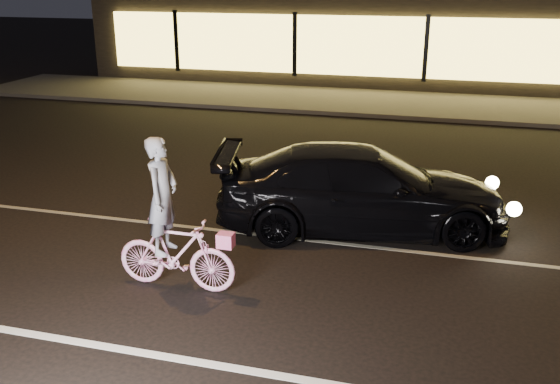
% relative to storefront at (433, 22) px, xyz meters
% --- Properties ---
extents(ground, '(90.00, 90.00, 0.00)m').
position_rel_storefront_xyz_m(ground, '(0.00, -18.97, -2.15)').
color(ground, black).
rests_on(ground, ground).
extents(lane_stripe_near, '(60.00, 0.12, 0.01)m').
position_rel_storefront_xyz_m(lane_stripe_near, '(0.00, -20.47, -2.14)').
color(lane_stripe_near, silver).
rests_on(lane_stripe_near, ground).
extents(lane_stripe_far, '(60.00, 0.10, 0.01)m').
position_rel_storefront_xyz_m(lane_stripe_far, '(0.00, -16.97, -2.14)').
color(lane_stripe_far, gray).
rests_on(lane_stripe_far, ground).
extents(sidewalk, '(30.00, 4.00, 0.12)m').
position_rel_storefront_xyz_m(sidewalk, '(0.00, -5.97, -2.09)').
color(sidewalk, '#383533').
rests_on(sidewalk, ground).
extents(storefront, '(25.40, 8.42, 4.20)m').
position_rel_storefront_xyz_m(storefront, '(0.00, 0.00, 0.00)').
color(storefront, black).
rests_on(storefront, ground).
extents(cyclist, '(1.64, 0.57, 2.07)m').
position_rel_storefront_xyz_m(cyclist, '(-2.42, -18.95, -1.41)').
color(cyclist, '#F94CAB').
rests_on(cyclist, ground).
extents(sedan, '(4.98, 2.85, 1.36)m').
position_rel_storefront_xyz_m(sedan, '(-0.32, -16.25, -1.47)').
color(sedan, black).
rests_on(sedan, ground).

